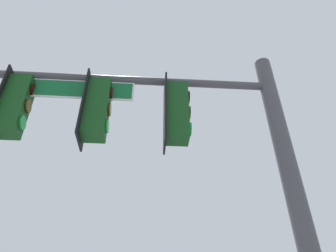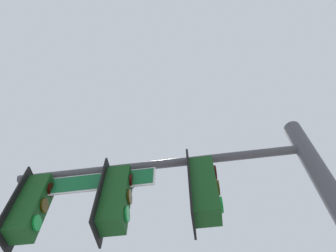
% 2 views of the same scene
% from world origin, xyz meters
% --- Properties ---
extents(signal_pole_near, '(4.70, 1.31, 6.42)m').
position_xyz_m(signal_pole_near, '(-7.06, -6.00, 4.33)').
color(signal_pole_near, '#47474C').
rests_on(signal_pole_near, ground_plane).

